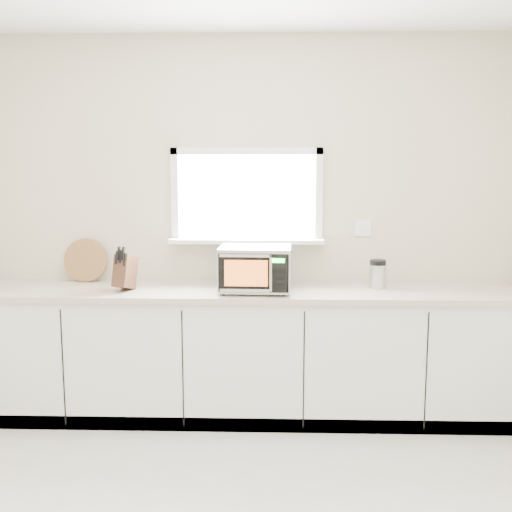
{
  "coord_description": "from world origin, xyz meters",
  "views": [
    {
      "loc": [
        0.2,
        -2.39,
        1.76
      ],
      "look_at": [
        0.08,
        1.55,
        1.17
      ],
      "focal_mm": 42.0,
      "sensor_mm": 36.0,
      "label": 1
    }
  ],
  "objects": [
    {
      "name": "back_wall",
      "position": [
        0.0,
        2.0,
        1.36
      ],
      "size": [
        4.0,
        0.17,
        2.7
      ],
      "color": "beige",
      "rests_on": "ground"
    },
    {
      "name": "cabinets",
      "position": [
        0.0,
        1.7,
        0.44
      ],
      "size": [
        3.92,
        0.6,
        0.88
      ],
      "primitive_type": "cube",
      "color": "white",
      "rests_on": "ground"
    },
    {
      "name": "countertop",
      "position": [
        0.0,
        1.69,
        0.9
      ],
      "size": [
        3.92,
        0.64,
        0.04
      ],
      "primitive_type": "cube",
      "color": "#C3AFA1",
      "rests_on": "cabinets"
    },
    {
      "name": "microwave",
      "position": [
        0.07,
        1.62,
        1.08
      ],
      "size": [
        0.49,
        0.42,
        0.31
      ],
      "rotation": [
        0.0,
        0.0,
        -0.04
      ],
      "color": "black",
      "rests_on": "countertop"
    },
    {
      "name": "knife_block",
      "position": [
        -0.82,
        1.63,
        1.05
      ],
      "size": [
        0.15,
        0.23,
        0.31
      ],
      "rotation": [
        0.0,
        0.0,
        -0.27
      ],
      "color": "#472A19",
      "rests_on": "countertop"
    },
    {
      "name": "cutting_board",
      "position": [
        -1.19,
        1.94,
        1.08
      ],
      "size": [
        0.32,
        0.08,
        0.32
      ],
      "primitive_type": "cylinder",
      "rotation": [
        1.4,
        0.0,
        0.0
      ],
      "color": "olive",
      "rests_on": "countertop"
    },
    {
      "name": "coffee_grinder",
      "position": [
        0.93,
        1.77,
        1.02
      ],
      "size": [
        0.14,
        0.14,
        0.2
      ],
      "rotation": [
        0.0,
        0.0,
        -0.22
      ],
      "color": "#B2B4B9",
      "rests_on": "countertop"
    }
  ]
}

